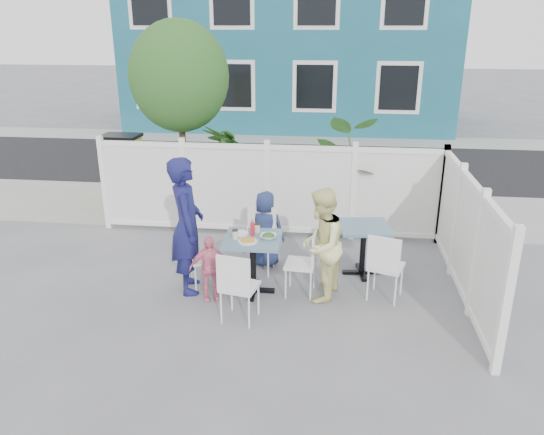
# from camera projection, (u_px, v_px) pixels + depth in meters

# --- Properties ---
(ground) EXTENTS (80.00, 80.00, 0.00)m
(ground) POSITION_uv_depth(u_px,v_px,m) (237.00, 301.00, 7.09)
(ground) COLOR slate
(near_sidewalk) EXTENTS (24.00, 2.60, 0.01)m
(near_sidewalk) POSITION_uv_depth(u_px,v_px,m) (271.00, 208.00, 10.63)
(near_sidewalk) COLOR gray
(near_sidewalk) RESTS_ON ground
(street) EXTENTS (24.00, 5.00, 0.01)m
(street) POSITION_uv_depth(u_px,v_px,m) (288.00, 163.00, 14.07)
(street) COLOR black
(street) RESTS_ON ground
(far_sidewalk) EXTENTS (24.00, 1.60, 0.01)m
(far_sidewalk) POSITION_uv_depth(u_px,v_px,m) (297.00, 139.00, 16.96)
(far_sidewalk) COLOR gray
(far_sidewalk) RESTS_ON ground
(building) EXTENTS (11.00, 6.00, 6.00)m
(building) POSITION_uv_depth(u_px,v_px,m) (292.00, 37.00, 19.15)
(building) COLOR #1A5768
(building) RESTS_ON ground
(fence_back) EXTENTS (5.86, 0.08, 1.60)m
(fence_back) POSITION_uv_depth(u_px,v_px,m) (267.00, 192.00, 9.04)
(fence_back) COLOR white
(fence_back) RESTS_ON ground
(fence_right) EXTENTS (0.08, 3.66, 1.60)m
(fence_right) POSITION_uv_depth(u_px,v_px,m) (466.00, 240.00, 7.04)
(fence_right) COLOR white
(fence_right) RESTS_ON ground
(tree) EXTENTS (1.80, 1.62, 3.59)m
(tree) POSITION_uv_depth(u_px,v_px,m) (179.00, 77.00, 9.45)
(tree) COLOR #382316
(tree) RESTS_ON ground
(utility_cabinet) EXTENTS (0.73, 0.53, 1.32)m
(utility_cabinet) POSITION_uv_depth(u_px,v_px,m) (123.00, 169.00, 10.94)
(utility_cabinet) COLOR gold
(utility_cabinet) RESTS_ON ground
(potted_shrub_a) EXTENTS (1.40, 1.40, 1.79)m
(potted_shrub_a) POSITION_uv_depth(u_px,v_px,m) (228.00, 173.00, 9.75)
(potted_shrub_a) COLOR #294E1E
(potted_shrub_a) RESTS_ON ground
(potted_shrub_b) EXTENTS (2.05, 1.90, 1.86)m
(potted_shrub_b) POSITION_uv_depth(u_px,v_px,m) (356.00, 177.00, 9.38)
(potted_shrub_b) COLOR #294E1E
(potted_shrub_b) RESTS_ON ground
(main_table) EXTENTS (0.77, 0.77, 0.80)m
(main_table) POSITION_uv_depth(u_px,v_px,m) (253.00, 250.00, 7.13)
(main_table) COLOR #3A5671
(main_table) RESTS_ON ground
(spare_table) EXTENTS (0.81, 0.81, 0.76)m
(spare_table) POSITION_uv_depth(u_px,v_px,m) (364.00, 237.00, 7.67)
(spare_table) COLOR #3A5671
(spare_table) RESTS_ON ground
(chair_left) EXTENTS (0.52, 0.53, 0.89)m
(chair_left) POSITION_uv_depth(u_px,v_px,m) (198.00, 253.00, 7.29)
(chair_left) COLOR white
(chair_left) RESTS_ON ground
(chair_right) EXTENTS (0.43, 0.45, 0.92)m
(chair_right) POSITION_uv_depth(u_px,v_px,m) (306.00, 258.00, 7.09)
(chair_right) COLOR white
(chair_right) RESTS_ON ground
(chair_back) EXTENTS (0.48, 0.46, 0.95)m
(chair_back) POSITION_uv_depth(u_px,v_px,m) (260.00, 235.00, 7.83)
(chair_back) COLOR white
(chair_back) RESTS_ON ground
(chair_near) EXTENTS (0.50, 0.48, 0.93)m
(chair_near) POSITION_uv_depth(u_px,v_px,m) (237.00, 283.00, 6.40)
(chair_near) COLOR white
(chair_near) RESTS_ON ground
(chair_spare) EXTENTS (0.54, 0.53, 0.95)m
(chair_spare) POSITION_uv_depth(u_px,v_px,m) (385.00, 263.00, 6.92)
(chair_spare) COLOR white
(chair_spare) RESTS_ON ground
(man) EXTENTS (0.63, 0.79, 1.89)m
(man) POSITION_uv_depth(u_px,v_px,m) (187.00, 226.00, 7.09)
(man) COLOR #17184F
(man) RESTS_ON ground
(woman) EXTENTS (0.74, 0.86, 1.53)m
(woman) POSITION_uv_depth(u_px,v_px,m) (321.00, 245.00, 6.92)
(woman) COLOR #F3E950
(woman) RESTS_ON ground
(boy) EXTENTS (0.61, 0.44, 1.17)m
(boy) POSITION_uv_depth(u_px,v_px,m) (265.00, 229.00, 7.97)
(boy) COLOR navy
(boy) RESTS_ON ground
(toddler) EXTENTS (0.57, 0.38, 0.90)m
(toddler) POSITION_uv_depth(u_px,v_px,m) (209.00, 268.00, 7.00)
(toddler) COLOR pink
(toddler) RESTS_ON ground
(plate_main) EXTENTS (0.26, 0.26, 0.02)m
(plate_main) POSITION_uv_depth(u_px,v_px,m) (248.00, 241.00, 6.94)
(plate_main) COLOR white
(plate_main) RESTS_ON main_table
(plate_side) EXTENTS (0.23, 0.23, 0.02)m
(plate_side) POSITION_uv_depth(u_px,v_px,m) (240.00, 233.00, 7.20)
(plate_side) COLOR white
(plate_side) RESTS_ON main_table
(salad_bowl) EXTENTS (0.22, 0.22, 0.05)m
(salad_bowl) POSITION_uv_depth(u_px,v_px,m) (268.00, 237.00, 7.04)
(salad_bowl) COLOR white
(salad_bowl) RESTS_ON main_table
(coffee_cup_a) EXTENTS (0.08, 0.08, 0.12)m
(coffee_cup_a) POSITION_uv_depth(u_px,v_px,m) (235.00, 235.00, 7.01)
(coffee_cup_a) COLOR beige
(coffee_cup_a) RESTS_ON main_table
(coffee_cup_b) EXTENTS (0.07, 0.07, 0.11)m
(coffee_cup_b) POSITION_uv_depth(u_px,v_px,m) (257.00, 228.00, 7.25)
(coffee_cup_b) COLOR beige
(coffee_cup_b) RESTS_ON main_table
(ketchup_bottle) EXTENTS (0.06, 0.06, 0.19)m
(ketchup_bottle) POSITION_uv_depth(u_px,v_px,m) (252.00, 229.00, 7.11)
(ketchup_bottle) COLOR red
(ketchup_bottle) RESTS_ON main_table
(salt_shaker) EXTENTS (0.03, 0.03, 0.07)m
(salt_shaker) POSITION_uv_depth(u_px,v_px,m) (248.00, 229.00, 7.29)
(salt_shaker) COLOR white
(salt_shaker) RESTS_ON main_table
(pepper_shaker) EXTENTS (0.03, 0.03, 0.07)m
(pepper_shaker) POSITION_uv_depth(u_px,v_px,m) (254.00, 229.00, 7.28)
(pepper_shaker) COLOR black
(pepper_shaker) RESTS_ON main_table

